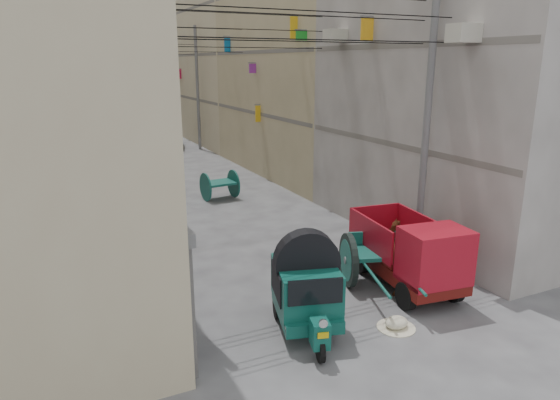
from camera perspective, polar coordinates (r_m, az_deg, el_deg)
building_row_right at (r=41.25m, az=-5.96°, el=16.44°), size 8.00×62.00×14.00m
end_cap_building at (r=70.94m, az=-21.46°, el=15.10°), size 22.00×10.00×13.00m
shutters_left at (r=15.78m, az=-17.07°, el=-0.74°), size 0.18×14.40×2.88m
signboards at (r=27.11m, az=-12.92°, el=10.27°), size 8.22×40.52×5.67m
ac_units at (r=15.75m, az=13.26°, el=21.36°), size 0.70×6.55×3.35m
utility_poles at (r=22.56m, az=-10.27°, el=10.88°), size 7.40×22.20×8.00m
overhead_cables at (r=20.03m, az=-8.56°, el=18.33°), size 7.40×22.52×1.12m
auto_rickshaw at (r=10.97m, az=3.03°, el=-9.81°), size 1.85×2.58×1.75m
tonga_cart at (r=13.44m, az=10.59°, el=-6.51°), size 2.08×3.35×1.42m
mini_truck at (r=13.12m, az=15.13°, el=-6.43°), size 1.96×3.65×1.96m
second_cart at (r=21.57m, az=-6.91°, el=1.78°), size 1.47×1.33×1.21m
feed_sack at (r=11.69m, az=13.16°, el=-13.47°), size 0.53×0.43×0.27m
horse at (r=13.39m, az=13.67°, el=-6.51°), size 1.39×2.07×1.60m
distant_car_white at (r=29.87m, az=-16.54°, el=4.95°), size 2.20×3.66×1.16m
distant_car_grey at (r=35.35m, az=-12.01°, el=6.73°), size 1.85×3.43×1.07m
distant_car_green at (r=38.03m, az=-18.13°, el=6.98°), size 1.78×4.12×1.18m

